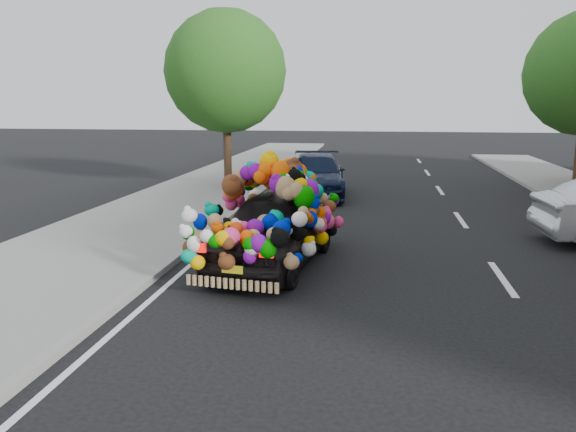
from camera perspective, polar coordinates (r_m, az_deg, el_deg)
name	(u,v)px	position (r m, az deg, el deg)	size (l,w,h in m)	color
ground	(296,269)	(10.30, 0.87, -5.44)	(100.00, 100.00, 0.00)	black
sidewalk	(77,256)	(11.66, -20.60, -3.86)	(4.00, 60.00, 0.12)	gray
kerb	(173,260)	(10.85, -11.56, -4.44)	(0.15, 60.00, 0.13)	gray
lane_markings	(502,278)	(10.45, 20.93, -5.94)	(6.00, 50.00, 0.01)	silver
tree_near_sidewalk	(226,72)	(19.96, -6.33, 14.37)	(4.20, 4.20, 6.13)	#332114
plush_art_car	(273,210)	(10.42, -1.49, 0.60)	(2.54, 4.47, 2.03)	black
navy_sedan	(316,175)	(18.33, 2.83, 4.16)	(1.85, 4.56, 1.32)	black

